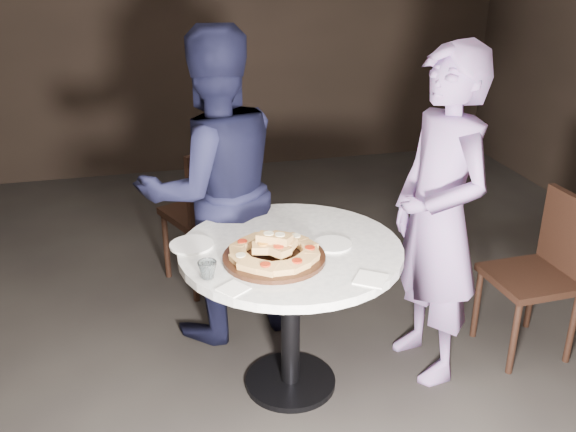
{
  "coord_description": "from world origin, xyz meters",
  "views": [
    {
      "loc": [
        -0.5,
        -2.43,
        2.06
      ],
      "look_at": [
        0.14,
        0.16,
        0.9
      ],
      "focal_mm": 40.0,
      "sensor_mm": 36.0,
      "label": 1
    }
  ],
  "objects_px": {
    "serving_board": "(274,258)",
    "water_glass": "(207,270)",
    "table": "(291,274)",
    "diner_navy": "(214,189)",
    "focaccia_pile": "(275,249)",
    "chair_far": "(212,207)",
    "chair_right": "(546,265)",
    "diner_teal": "(439,219)"
  },
  "relations": [
    {
      "from": "serving_board",
      "to": "water_glass",
      "type": "distance_m",
      "value": 0.32
    },
    {
      "from": "table",
      "to": "diner_navy",
      "type": "distance_m",
      "value": 0.7
    },
    {
      "from": "focaccia_pile",
      "to": "chair_far",
      "type": "bearing_deg",
      "value": 96.1
    },
    {
      "from": "chair_far",
      "to": "chair_right",
      "type": "bearing_deg",
      "value": 123.14
    },
    {
      "from": "chair_far",
      "to": "diner_teal",
      "type": "bearing_deg",
      "value": 108.54
    },
    {
      "from": "focaccia_pile",
      "to": "water_glass",
      "type": "xyz_separation_m",
      "value": [
        -0.3,
        -0.09,
        -0.01
      ]
    },
    {
      "from": "water_glass",
      "to": "chair_far",
      "type": "xyz_separation_m",
      "value": [
        0.18,
        1.28,
        -0.26
      ]
    },
    {
      "from": "chair_far",
      "to": "serving_board",
      "type": "bearing_deg",
      "value": 73.14
    },
    {
      "from": "chair_far",
      "to": "water_glass",
      "type": "bearing_deg",
      "value": 59.29
    },
    {
      "from": "diner_teal",
      "to": "chair_far",
      "type": "bearing_deg",
      "value": -145.4
    },
    {
      "from": "table",
      "to": "diner_navy",
      "type": "xyz_separation_m",
      "value": [
        -0.26,
        0.61,
        0.22
      ]
    },
    {
      "from": "table",
      "to": "serving_board",
      "type": "relative_size",
      "value": 2.5
    },
    {
      "from": "table",
      "to": "focaccia_pile",
      "type": "height_order",
      "value": "focaccia_pile"
    },
    {
      "from": "chair_far",
      "to": "diner_teal",
      "type": "height_order",
      "value": "diner_teal"
    },
    {
      "from": "table",
      "to": "chair_right",
      "type": "bearing_deg",
      "value": 0.06
    },
    {
      "from": "table",
      "to": "focaccia_pile",
      "type": "bearing_deg",
      "value": -132.6
    },
    {
      "from": "table",
      "to": "water_glass",
      "type": "bearing_deg",
      "value": -153.46
    },
    {
      "from": "diner_navy",
      "to": "water_glass",
      "type": "bearing_deg",
      "value": 67.95
    },
    {
      "from": "serving_board",
      "to": "diner_teal",
      "type": "height_order",
      "value": "diner_teal"
    },
    {
      "from": "serving_board",
      "to": "diner_navy",
      "type": "bearing_deg",
      "value": 102.78
    },
    {
      "from": "serving_board",
      "to": "chair_right",
      "type": "height_order",
      "value": "chair_right"
    },
    {
      "from": "focaccia_pile",
      "to": "diner_teal",
      "type": "relative_size",
      "value": 0.24
    },
    {
      "from": "chair_right",
      "to": "chair_far",
      "type": "bearing_deg",
      "value": -126.37
    },
    {
      "from": "water_glass",
      "to": "diner_teal",
      "type": "distance_m",
      "value": 1.15
    },
    {
      "from": "focaccia_pile",
      "to": "chair_right",
      "type": "relative_size",
      "value": 0.47
    },
    {
      "from": "table",
      "to": "focaccia_pile",
      "type": "relative_size",
      "value": 2.79
    },
    {
      "from": "focaccia_pile",
      "to": "table",
      "type": "bearing_deg",
      "value": 47.4
    },
    {
      "from": "water_glass",
      "to": "diner_navy",
      "type": "xyz_separation_m",
      "value": [
        0.14,
        0.81,
        0.04
      ]
    },
    {
      "from": "water_glass",
      "to": "diner_navy",
      "type": "height_order",
      "value": "diner_navy"
    },
    {
      "from": "focaccia_pile",
      "to": "diner_teal",
      "type": "height_order",
      "value": "diner_teal"
    },
    {
      "from": "chair_right",
      "to": "diner_navy",
      "type": "relative_size",
      "value": 0.51
    },
    {
      "from": "chair_right",
      "to": "diner_navy",
      "type": "height_order",
      "value": "diner_navy"
    },
    {
      "from": "table",
      "to": "chair_right",
      "type": "height_order",
      "value": "chair_right"
    },
    {
      "from": "chair_right",
      "to": "diner_navy",
      "type": "xyz_separation_m",
      "value": [
        -1.63,
        0.61,
        0.35
      ]
    },
    {
      "from": "water_glass",
      "to": "diner_navy",
      "type": "relative_size",
      "value": 0.05
    },
    {
      "from": "chair_right",
      "to": "diner_navy",
      "type": "bearing_deg",
      "value": -112.65
    },
    {
      "from": "serving_board",
      "to": "chair_far",
      "type": "distance_m",
      "value": 1.22
    },
    {
      "from": "diner_navy",
      "to": "diner_teal",
      "type": "xyz_separation_m",
      "value": [
        0.99,
        -0.61,
        -0.01
      ]
    },
    {
      "from": "serving_board",
      "to": "diner_navy",
      "type": "distance_m",
      "value": 0.74
    },
    {
      "from": "table",
      "to": "diner_teal",
      "type": "distance_m",
      "value": 0.76
    },
    {
      "from": "focaccia_pile",
      "to": "diner_navy",
      "type": "xyz_separation_m",
      "value": [
        -0.17,
        0.71,
        0.03
      ]
    },
    {
      "from": "chair_far",
      "to": "diner_navy",
      "type": "relative_size",
      "value": 0.56
    }
  ]
}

